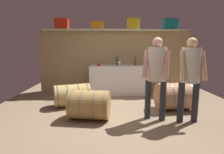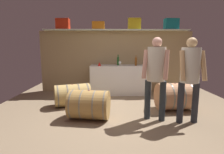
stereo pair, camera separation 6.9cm
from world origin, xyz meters
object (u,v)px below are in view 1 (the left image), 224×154
(wine_bottle_dark, at_px, (147,61))
(wine_barrel_flank, at_px, (72,95))
(wine_barrel_near, at_px, (90,105))
(visitor_tasting, at_px, (190,71))
(work_cabinet, at_px, (119,80))
(winemaker_pouring, at_px, (156,70))
(toolcase_red, at_px, (62,24))
(toolcase_teal, at_px, (170,24))
(wine_barrel_far, at_px, (174,96))
(wine_bottle_green, at_px, (117,61))
(red_funnel, at_px, (99,64))
(toolcase_yellow, at_px, (133,24))
(wine_bottle_amber, at_px, (135,61))
(wine_glass, at_px, (119,63))
(toolcase_orange, at_px, (98,26))

(wine_bottle_dark, height_order, wine_barrel_flank, wine_bottle_dark)
(wine_barrel_near, bearing_deg, wine_barrel_flank, 128.88)
(wine_barrel_near, height_order, visitor_tasting, visitor_tasting)
(work_cabinet, bearing_deg, winemaker_pouring, -75.07)
(toolcase_red, relative_size, toolcase_teal, 0.95)
(wine_barrel_far, distance_m, visitor_tasting, 1.04)
(wine_bottle_green, bearing_deg, red_funnel, -159.72)
(wine_barrel_flank, height_order, winemaker_pouring, winemaker_pouring)
(work_cabinet, bearing_deg, wine_bottle_green, -175.50)
(wine_barrel_far, bearing_deg, wine_barrel_near, -169.53)
(work_cabinet, xyz_separation_m, winemaker_pouring, (0.58, -2.17, 0.56))
(toolcase_teal, height_order, wine_barrel_far, toolcase_teal)
(red_funnel, xyz_separation_m, visitor_tasting, (1.84, -2.12, 0.04))
(toolcase_teal, bearing_deg, wine_bottle_green, -175.34)
(toolcase_red, distance_m, wine_bottle_green, 2.11)
(toolcase_yellow, xyz_separation_m, wine_bottle_green, (-0.53, -0.25, -1.15))
(toolcase_yellow, relative_size, wine_bottle_green, 1.17)
(wine_barrel_near, distance_m, winemaker_pouring, 1.53)
(red_funnel, bearing_deg, work_cabinet, 18.67)
(red_funnel, relative_size, wine_barrel_flank, 0.12)
(wine_barrel_near, bearing_deg, toolcase_teal, 52.66)
(wine_bottle_amber, bearing_deg, toolcase_yellow, 92.55)
(toolcase_yellow, distance_m, wine_bottle_green, 1.29)
(toolcase_teal, xyz_separation_m, red_funnel, (-2.29, -0.46, -1.24))
(wine_glass, distance_m, wine_barrel_near, 2.15)
(wine_bottle_dark, height_order, wine_bottle_green, wine_bottle_green)
(wine_barrel_far, xyz_separation_m, winemaker_pouring, (-0.62, -0.61, 0.70))
(visitor_tasting, bearing_deg, toolcase_orange, -56.93)
(toolcase_teal, relative_size, wine_bottle_green, 1.27)
(wine_bottle_amber, relative_size, visitor_tasting, 0.20)
(toolcase_yellow, bearing_deg, wine_bottle_amber, -87.82)
(winemaker_pouring, relative_size, visitor_tasting, 1.01)
(wine_glass, height_order, red_funnel, wine_glass)
(toolcase_red, xyz_separation_m, wine_bottle_dark, (2.69, -0.26, -1.16))
(red_funnel, bearing_deg, toolcase_orange, 95.45)
(work_cabinet, xyz_separation_m, visitor_tasting, (1.19, -2.33, 0.56))
(wine_glass, bearing_deg, toolcase_yellow, 44.05)
(red_funnel, bearing_deg, wine_glass, -0.02)
(toolcase_red, bearing_deg, wine_barrel_flank, -69.23)
(wine_barrel_near, height_order, wine_barrel_far, wine_barrel_far)
(wine_barrel_far, bearing_deg, toolcase_orange, 131.43)
(wine_bottle_green, bearing_deg, wine_bottle_amber, -13.50)
(toolcase_orange, xyz_separation_m, work_cabinet, (0.69, -0.24, -1.71))
(wine_bottle_dark, height_order, wine_glass, wine_bottle_dark)
(wine_barrel_flank, bearing_deg, wine_bottle_amber, 11.58)
(work_cabinet, bearing_deg, wine_bottle_amber, -16.02)
(wine_glass, bearing_deg, toolcase_red, 165.54)
(wine_barrel_near, distance_m, visitor_tasting, 2.10)
(wine_bottle_dark, xyz_separation_m, winemaker_pouring, (-0.29, -2.15, -0.03))
(toolcase_yellow, bearing_deg, visitor_tasting, -74.49)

